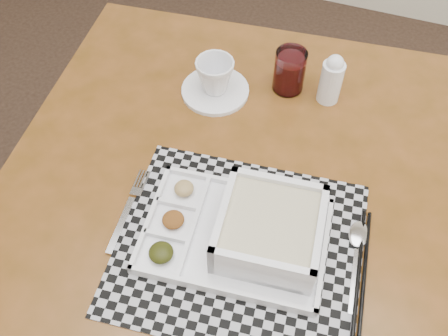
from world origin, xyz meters
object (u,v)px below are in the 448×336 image
at_px(dining_table, 247,207).
at_px(juice_glass, 289,72).
at_px(creamer_bottle, 331,79).
at_px(cup, 215,76).
at_px(serving_tray, 257,232).

bearing_deg(dining_table, juice_glass, 90.17).
relative_size(dining_table, creamer_bottle, 8.79).
bearing_deg(cup, creamer_bottle, -8.49).
bearing_deg(creamer_bottle, dining_table, -107.74).
xyz_separation_m(serving_tray, cup, (-0.20, 0.33, 0.01)).
bearing_deg(juice_glass, creamer_bottle, -2.32).
bearing_deg(serving_tray, cup, 121.28).
xyz_separation_m(juice_glass, creamer_bottle, (0.09, -0.00, 0.01)).
height_order(dining_table, serving_tray, serving_tray).
distance_m(dining_table, creamer_bottle, 0.32).
height_order(serving_tray, juice_glass, juice_glass).
height_order(dining_table, creamer_bottle, creamer_bottle).
bearing_deg(juice_glass, serving_tray, -82.64).
relative_size(serving_tray, juice_glass, 3.45).
height_order(serving_tray, creamer_bottle, creamer_bottle).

